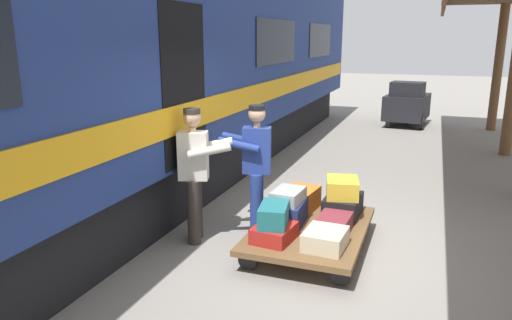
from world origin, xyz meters
The scene contains 15 objects.
ground_plane centered at (0.00, 0.00, 0.00)m, with size 60.00×60.00×0.00m, color gray.
train_car centered at (3.44, 0.00, 2.06)m, with size 3.02×21.49×4.00m.
luggage_cart centered at (0.28, 0.00, 0.25)m, with size 1.31×1.94×0.29m.
suitcase_navy_fabric centered at (0.57, 0.00, 0.43)m, with size 0.39×0.59×0.29m, color navy.
suitcase_burgundy_valise centered at (-0.02, 0.00, 0.38)m, with size 0.36×0.57×0.19m, color maroon.
suitcase_black_hardshell centered at (-0.02, -0.53, 0.42)m, with size 0.43×0.63×0.26m, color black.
suitcase_cream_canvas centered at (-0.02, 0.53, 0.39)m, with size 0.43×0.49×0.20m, color beige.
suitcase_orange_carryall centered at (0.57, -0.53, 0.43)m, with size 0.40×0.62×0.28m, color #CC6B23.
suitcase_red_plastic centered at (0.57, 0.53, 0.38)m, with size 0.41×0.50×0.18m, color #AD231E.
suitcase_gray_aluminum centered at (0.57, 0.01, 0.66)m, with size 0.33×0.47×0.16m, color #9EA0A5.
suitcase_yellow_case centered at (0.00, -0.52, 0.67)m, with size 0.39×0.49×0.23m, color gold.
suitcase_teal_softside centered at (0.59, 0.50, 0.58)m, with size 0.30×0.50×0.24m, color #1E666B.
porter_in_overalls centered at (1.11, -0.29, 0.93)m, with size 0.72×0.54×1.70m.
porter_by_door centered at (1.70, 0.24, 0.93)m, with size 0.73×0.57×1.70m.
baggage_tug centered at (-0.29, -9.31, 0.63)m, with size 1.30×1.82×1.30m.
Camera 1 is at (-0.99, 5.38, 2.54)m, focal length 33.78 mm.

